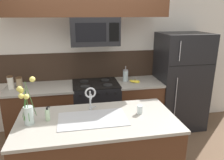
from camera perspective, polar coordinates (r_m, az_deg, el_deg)
The scene contains 17 objects.
rear_partition at distance 3.96m, azimuth -0.72°, elevation 6.32°, with size 5.20×0.10×2.60m, color silver.
splash_band at distance 3.89m, azimuth -4.93°, elevation 3.82°, with size 3.58×0.01×0.48m, color #332319.
back_counter_left at distance 3.83m, azimuth -17.79°, elevation -8.21°, with size 1.07×0.65×0.91m.
back_counter_right at distance 3.96m, azimuth 6.72°, elevation -6.61°, with size 0.76×0.65×0.91m.
stove_range at distance 3.81m, azimuth -4.14°, elevation -7.41°, with size 0.76×0.64×0.93m.
microwave at distance 3.46m, azimuth -4.58°, elevation 12.57°, with size 0.74×0.40×0.42m.
refrigerator at distance 4.13m, azimuth 17.31°, elevation -0.29°, with size 0.84×0.74×1.72m.
storage_jar_tall at distance 3.72m, azimuth -24.99°, elevation -0.57°, with size 0.09×0.09×0.21m.
storage_jar_medium at distance 3.71m, azimuth -23.05°, elevation -0.63°, with size 0.09×0.09×0.18m.
banana_bunch at distance 3.71m, azimuth 6.01°, elevation -0.36°, with size 0.19×0.13×0.08m.
french_press at distance 3.77m, azimuth 3.55°, elevation 1.18°, with size 0.09×0.09×0.27m.
island_counter at distance 2.73m, azimuth -3.66°, elevation -18.59°, with size 1.78×0.90×0.91m.
kitchen_sink at distance 2.51m, azimuth -5.01°, elevation -11.56°, with size 0.76×0.44×0.16m.
sink_faucet at distance 2.60m, azimuth -5.65°, elevation -4.09°, with size 0.14×0.14×0.31m.
dish_soap_bottle at distance 2.52m, azimuth -16.48°, elevation -8.67°, with size 0.06×0.05×0.16m.
drinking_glass at distance 2.60m, azimuth 7.28°, elevation -7.67°, with size 0.06×0.06×0.10m.
flower_vase at distance 2.46m, azimuth -21.19°, elevation -7.11°, with size 0.19×0.19×0.51m.
Camera 1 is at (-0.38, -2.55, 2.05)m, focal length 35.00 mm.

